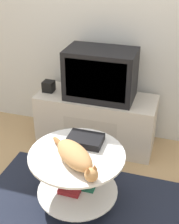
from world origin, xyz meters
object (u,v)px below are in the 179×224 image
tv (101,74)px  speaker (49,86)px  dvd_box (85,140)px  cat (75,156)px

tv → speaker: bearing=-177.1°
tv → speaker: (-0.54, -0.03, -0.19)m
tv → dvd_box: bearing=-83.3°
tv → cat: size_ratio=1.38×
dvd_box → cat: 0.27m
speaker → cat: (0.64, -0.99, -0.02)m
tv → cat: bearing=-84.4°
dvd_box → cat: size_ratio=0.57×
speaker → tv: bearing=2.9°
tv → cat: (0.10, -1.02, -0.21)m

